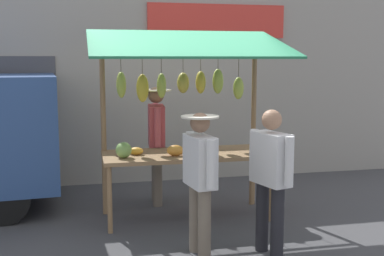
{
  "coord_description": "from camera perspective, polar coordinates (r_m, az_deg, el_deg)",
  "views": [
    {
      "loc": [
        1.33,
        6.27,
        2.1
      ],
      "look_at": [
        0.0,
        0.3,
        1.25
      ],
      "focal_mm": 46.35,
      "sensor_mm": 36.0,
      "label": 1
    }
  ],
  "objects": [
    {
      "name": "street_backdrop",
      "position": [
        8.57,
        -3.95,
        5.21
      ],
      "size": [
        9.0,
        0.3,
        3.4
      ],
      "color": "#9E998E",
      "rests_on": "ground"
    },
    {
      "name": "shopper_with_shopping_bag",
      "position": [
        5.35,
        9.03,
        -5.09
      ],
      "size": [
        0.35,
        0.66,
        1.58
      ],
      "rotation": [
        0.0,
        0.0,
        -1.28
      ],
      "color": "#232328",
      "rests_on": "ground"
    },
    {
      "name": "ground_plane",
      "position": [
        6.75,
        -0.56,
        -10.22
      ],
      "size": [
        40.0,
        40.0,
        0.0
      ],
      "primitive_type": "plane",
      "color": "#424244"
    },
    {
      "name": "vendor_with_sunhat",
      "position": [
        7.18,
        -4.12,
        -0.77
      ],
      "size": [
        0.44,
        0.72,
        1.71
      ],
      "rotation": [
        0.0,
        0.0,
        1.48
      ],
      "color": "#726656",
      "rests_on": "ground"
    },
    {
      "name": "shopper_in_striped_shirt",
      "position": [
        5.26,
        0.92,
        -5.24
      ],
      "size": [
        0.4,
        0.67,
        1.55
      ],
      "rotation": [
        0.0,
        0.0,
        -1.42
      ],
      "color": "#726656",
      "rests_on": "ground"
    },
    {
      "name": "market_stall",
      "position": [
        6.47,
        -0.92,
        3.02
      ],
      "size": [
        2.5,
        1.46,
        2.5
      ],
      "color": "olive",
      "rests_on": "ground"
    }
  ]
}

